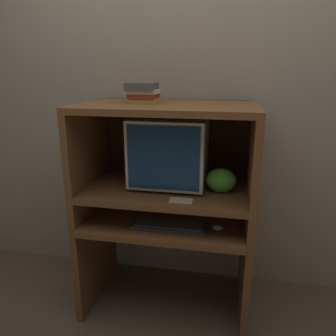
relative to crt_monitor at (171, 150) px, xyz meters
name	(u,v)px	position (x,y,z in m)	size (l,w,h in m)	color
ground_plane	(157,334)	(-0.01, -0.37, -1.03)	(12.00, 12.00, 0.00)	brown
wall_back	(178,100)	(-0.01, 0.32, 0.27)	(6.00, 0.06, 2.60)	gray
desk_base	(166,251)	(-0.01, -0.10, -0.63)	(1.02, 0.65, 0.63)	brown
desk_monitor_shelf	(168,192)	(-0.01, -0.06, -0.25)	(1.02, 0.63, 0.19)	brown
hutch_upper	(169,129)	(-0.01, -0.02, 0.13)	(1.02, 0.63, 0.49)	brown
crt_monitor	(171,150)	(0.00, 0.00, 0.00)	(0.44, 0.45, 0.41)	beige
keyboard	(169,225)	(0.04, -0.23, -0.39)	(0.42, 0.15, 0.03)	#2D2D30
mouse	(218,228)	(0.31, -0.21, -0.39)	(0.06, 0.04, 0.03)	#B7B7B7
snack_bag	(221,180)	(0.31, -0.10, -0.14)	(0.17, 0.13, 0.14)	green
book_stack	(143,92)	(-0.16, -0.02, 0.34)	(0.19, 0.15, 0.12)	gold
paper_card	(181,201)	(0.11, -0.28, -0.21)	(0.12, 0.08, 0.00)	#CCB28C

